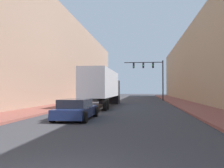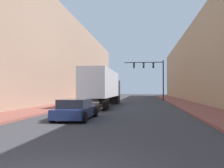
# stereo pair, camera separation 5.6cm
# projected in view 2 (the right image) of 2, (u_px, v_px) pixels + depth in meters

# --- Properties ---
(sidewalk_right) EXTENTS (3.30, 80.00, 0.15)m
(sidewalk_right) POSITION_uv_depth(u_px,v_px,m) (181.00, 103.00, 33.56)
(sidewalk_right) COLOR brown
(sidewalk_right) RESTS_ON ground
(sidewalk_left) EXTENTS (3.30, 80.00, 0.15)m
(sidewalk_left) POSITION_uv_depth(u_px,v_px,m) (80.00, 102.00, 35.35)
(sidewalk_left) COLOR brown
(sidewalk_left) RESTS_ON ground
(building_right) EXTENTS (6.00, 80.00, 11.24)m
(building_right) POSITION_uv_depth(u_px,v_px,m) (217.00, 61.00, 33.08)
(building_right) COLOR tan
(building_right) RESTS_ON ground
(building_left) EXTENTS (6.00, 80.00, 13.05)m
(building_left) POSITION_uv_depth(u_px,v_px,m) (49.00, 57.00, 36.09)
(building_left) COLOR #997A66
(building_left) RESTS_ON ground
(semi_truck) EXTENTS (2.45, 13.10, 3.83)m
(semi_truck) POSITION_uv_depth(u_px,v_px,m) (103.00, 86.00, 27.16)
(semi_truck) COLOR #B2B7C1
(semi_truck) RESTS_ON ground
(sedan_car) EXTENTS (2.10, 4.54, 1.27)m
(sedan_car) POSITION_uv_depth(u_px,v_px,m) (76.00, 110.00, 15.48)
(sedan_car) COLOR navy
(sedan_car) RESTS_ON ground
(traffic_signal_gantry) EXTENTS (6.60, 0.35, 6.73)m
(traffic_signal_gantry) POSITION_uv_depth(u_px,v_px,m) (153.00, 72.00, 41.89)
(traffic_signal_gantry) COLOR black
(traffic_signal_gantry) RESTS_ON ground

